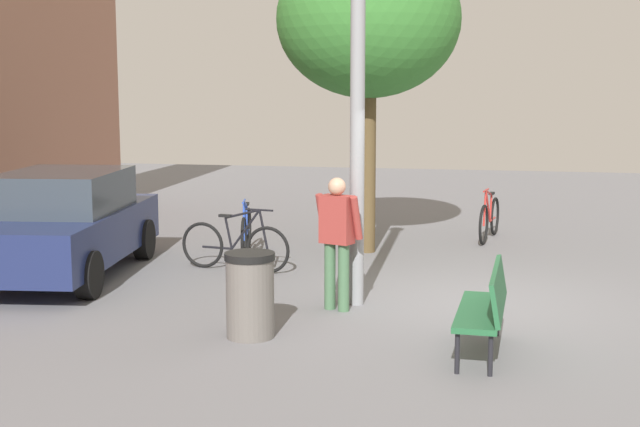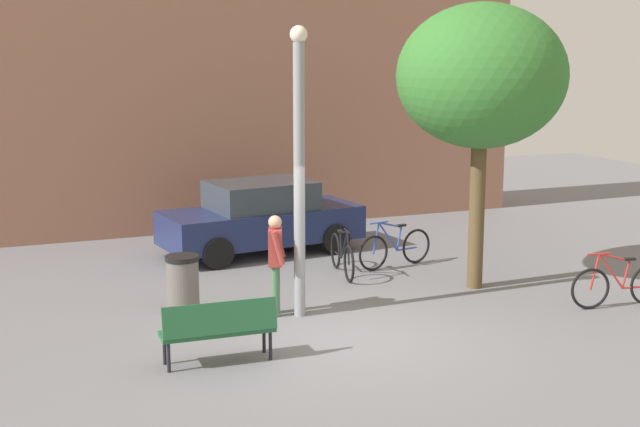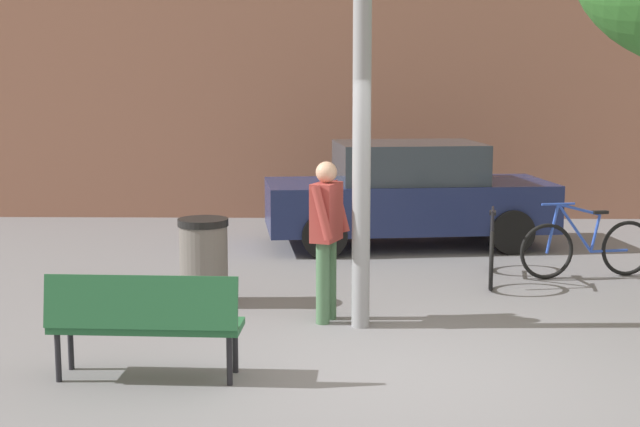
% 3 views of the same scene
% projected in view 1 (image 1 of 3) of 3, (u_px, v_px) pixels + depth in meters
% --- Properties ---
extents(ground_plane, '(36.00, 36.00, 0.00)m').
position_uv_depth(ground_plane, '(465.00, 301.00, 11.64)').
color(ground_plane, slate).
extents(lamppost, '(0.28, 0.28, 4.68)m').
position_uv_depth(lamppost, '(357.00, 108.00, 11.14)').
color(lamppost, gray).
rests_on(lamppost, ground_plane).
extents(person_by_lamppost, '(0.43, 0.63, 1.67)m').
position_uv_depth(person_by_lamppost, '(337.00, 234.00, 11.06)').
color(person_by_lamppost, '#47704C').
rests_on(person_by_lamppost, ground_plane).
extents(park_bench, '(1.62, 0.53, 0.92)m').
position_uv_depth(park_bench, '(488.00, 303.00, 9.30)').
color(park_bench, '#236038').
rests_on(park_bench, ground_plane).
extents(plaza_tree, '(3.01, 3.01, 5.12)m').
position_uv_depth(plaza_tree, '(368.00, 21.00, 14.51)').
color(plaza_tree, brown).
rests_on(plaza_tree, ground_plane).
extents(bicycle_black, '(0.36, 1.79, 0.97)m').
position_uv_depth(bicycle_black, '(235.00, 246.00, 13.50)').
color(bicycle_black, black).
rests_on(bicycle_black, ground_plane).
extents(bicycle_blue, '(1.78, 0.43, 0.97)m').
position_uv_depth(bicycle_blue, '(246.00, 232.00, 14.73)').
color(bicycle_blue, black).
rests_on(bicycle_blue, ground_plane).
extents(bicycle_red, '(1.79, 0.34, 0.97)m').
position_uv_depth(bicycle_red, '(489.00, 219.00, 16.15)').
color(bicycle_red, black).
rests_on(bicycle_red, ground_plane).
extents(parked_car_navy, '(4.38, 2.23, 1.55)m').
position_uv_depth(parked_car_navy, '(65.00, 224.00, 13.07)').
color(parked_car_navy, navy).
rests_on(parked_car_navy, ground_plane).
extents(trash_bin, '(0.56, 0.56, 0.96)m').
position_uv_depth(trash_bin, '(250.00, 295.00, 9.94)').
color(trash_bin, '#66605B').
rests_on(trash_bin, ground_plane).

